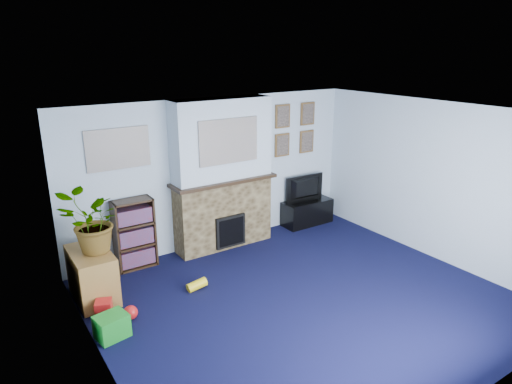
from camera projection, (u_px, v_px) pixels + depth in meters
floor at (302, 299)px, 5.93m from camera, size 5.00×4.50×0.01m
ceiling at (309, 115)px, 5.20m from camera, size 5.00×4.50×0.01m
wall_back at (216, 172)px, 7.35m from camera, size 5.00×0.04×2.40m
wall_front at (479, 292)px, 3.78m from camera, size 5.00×0.04×2.40m
wall_left at (98, 265)px, 4.25m from camera, size 0.04×4.50×2.40m
wall_right at (434, 181)px, 6.88m from camera, size 0.04×4.50×2.40m
chimney_breast at (223, 176)px, 7.19m from camera, size 1.72×0.50×2.40m
collage_main at (229, 141)px, 6.84m from camera, size 1.00×0.03×0.68m
collage_left at (118, 149)px, 6.34m from camera, size 0.90×0.03×0.58m
portrait_tl at (283, 116)px, 7.77m from camera, size 0.30×0.03×0.40m
portrait_tr at (307, 114)px, 8.06m from camera, size 0.30×0.03×0.40m
portrait_bl at (282, 145)px, 7.93m from camera, size 0.30×0.03×0.40m
portrait_br at (307, 142)px, 8.22m from camera, size 0.30×0.03×0.40m
tv_stand at (307, 212)px, 8.40m from camera, size 0.94×0.40×0.45m
television at (307, 188)px, 8.27m from camera, size 0.80×0.14×0.46m
bookshelf at (134, 235)px, 6.68m from camera, size 0.58×0.28×1.05m
sideboard at (92, 274)px, 5.87m from camera, size 0.47×0.84×0.66m
potted_plant at (91, 223)px, 5.64m from camera, size 0.85×0.78×0.80m
mantel_clock at (217, 176)px, 7.08m from camera, size 0.11×0.07×0.16m
mantel_candle at (244, 171)px, 7.33m from camera, size 0.05×0.05×0.15m
mantel_teddy at (193, 180)px, 6.86m from camera, size 0.14×0.14×0.14m
mantel_can at (260, 169)px, 7.51m from camera, size 0.06×0.06×0.13m
green_crate at (112, 326)px, 5.13m from camera, size 0.39×0.33×0.27m
toy_ball at (131, 312)px, 5.49m from camera, size 0.17×0.17×0.17m
toy_block at (104, 310)px, 5.50m from camera, size 0.25×0.25×0.23m
toy_tube at (197, 285)px, 6.15m from camera, size 0.28×0.13×0.16m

